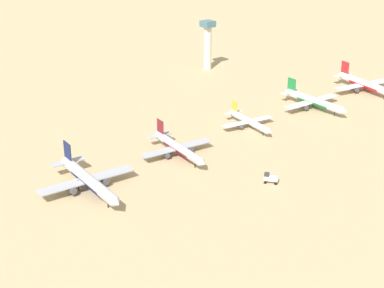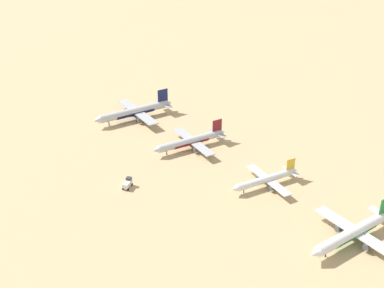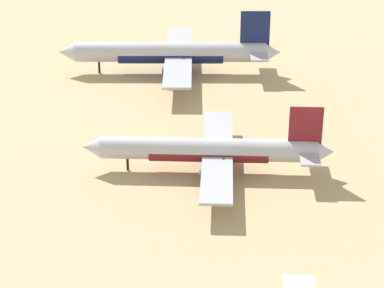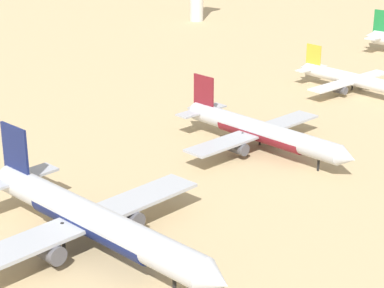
{
  "view_description": "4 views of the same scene",
  "coord_description": "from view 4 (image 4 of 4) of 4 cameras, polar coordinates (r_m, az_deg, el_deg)",
  "views": [
    {
      "loc": [
        179.67,
        -184.95,
        102.24
      ],
      "look_at": [
        2.49,
        -37.97,
        4.6
      ],
      "focal_mm": 56.23,
      "sensor_mm": 36.0,
      "label": 1
    },
    {
      "loc": [
        122.16,
        115.63,
        106.56
      ],
      "look_at": [
        2.4,
        -40.5,
        4.18
      ],
      "focal_mm": 44.66,
      "sensor_mm": 36.0,
      "label": 2
    },
    {
      "loc": [
        11.74,
        62.2,
        56.68
      ],
      "look_at": [
        3.57,
        -40.27,
        6.71
      ],
      "focal_mm": 71.28,
      "sensor_mm": 36.0,
      "label": 3
    },
    {
      "loc": [
        65.4,
        -143.46,
        45.16
      ],
      "look_at": [
        -4.47,
        -57.36,
        4.12
      ],
      "focal_mm": 64.93,
      "sensor_mm": 36.0,
      "label": 4
    }
  ],
  "objects": [
    {
      "name": "parked_jet_2",
      "position": [
        166.21,
        13.12,
        5.16
      ],
      "size": [
        33.02,
        26.99,
        9.54
      ],
      "color": "silver",
      "rests_on": "ground"
    },
    {
      "name": "parked_jet_1",
      "position": [
        126.0,
        5.6,
        1.05
      ],
      "size": [
        39.53,
        32.25,
        11.4
      ],
      "color": "#B2B7C1",
      "rests_on": "ground"
    },
    {
      "name": "parked_jet_0",
      "position": [
        92.02,
        -8.3,
        -6.17
      ],
      "size": [
        46.45,
        37.8,
        13.39
      ],
      "color": "#B2B7C1",
      "rests_on": "ground"
    },
    {
      "name": "ground_plane",
      "position": [
        164.0,
        14.01,
        3.71
      ],
      "size": [
        1800.0,
        1800.0,
        0.0
      ],
      "primitive_type": "plane",
      "color": "tan"
    }
  ]
}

